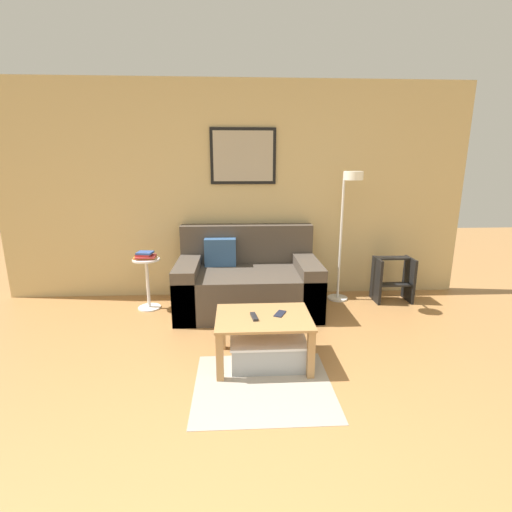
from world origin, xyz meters
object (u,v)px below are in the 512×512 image
Objects in this scene: cell_phone at (280,314)px; step_stool at (393,278)px; book_stack at (145,256)px; floor_lamp at (347,214)px; side_table at (147,279)px; couch at (247,282)px; storage_bin at (268,351)px; coffee_table at (263,326)px; remote_control at (254,317)px.

step_stool reaches higher than cell_phone.
book_stack is 1.84m from cell_phone.
floor_lamp is 2.62× the size of side_table.
couch is at bearing -176.18° from step_stool.
book_stack is (-1.26, 1.30, 0.50)m from storage_bin.
side_table is (-1.22, 1.25, 0.02)m from coffee_table.
step_stool is (1.74, 0.12, -0.02)m from couch.
step_stool is at bearing 3.82° from couch.
cell_phone is at bearing 14.36° from coffee_table.
floor_lamp is at bearing -170.69° from step_stool.
step_stool reaches higher than storage_bin.
step_stool reaches higher than coffee_table.
side_table is at bearing 179.45° from floor_lamp.
side_table is at bearing 123.51° from remote_control.
coffee_table is 1.75m from side_table.
book_stack is (-1.14, 0.04, 0.32)m from couch.
coffee_table is 1.78m from book_stack.
side_table reaches higher than step_stool.
step_stool is (1.73, 1.36, -0.14)m from remote_control.
couch is 1.02× the size of floor_lamp.
floor_lamp is 1.62m from cell_phone.
coffee_table is 5.16× the size of remote_control.
side_table is 2.87m from step_stool.
floor_lamp is at bearing 52.26° from storage_bin.
floor_lamp reaches higher than book_stack.
coffee_table is 1.76m from floor_lamp.
couch is 6.44× the size of book_stack.
book_stack reaches higher than step_stool.
step_stool is at bearing 29.93° from remote_control.
couch is at bearing -1.75° from side_table.
step_stool reaches higher than remote_control.
remote_control is 1.07× the size of cell_phone.
storage_bin is 1.87m from floor_lamp.
remote_control is at bearing -141.80° from step_stool.
cell_phone is (0.10, 0.08, 0.30)m from storage_bin.
storage_bin is at bearing -49.10° from coffee_table.
remote_control reaches higher than cell_phone.
step_stool is at bearing 40.41° from storage_bin.
couch reaches higher than remote_control.
floor_lamp is at bearing 0.66° from couch.
remote_control is (1.14, -1.28, 0.07)m from side_table.
couch is at bearing 95.76° from storage_bin.
floor_lamp reaches higher than coffee_table.
coffee_table is at bearing 10.58° from remote_control.
book_stack reaches higher than cell_phone.
floor_lamp reaches higher than side_table.
book_stack is at bearing 163.89° from cell_phone.
coffee_table is 0.50× the size of floor_lamp.
couch is 1.25m from remote_control.
step_stool is (1.51, 1.30, -0.13)m from cell_phone.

